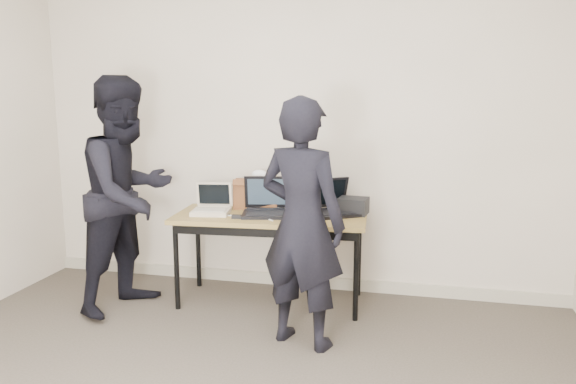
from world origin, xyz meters
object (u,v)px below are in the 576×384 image
(laptop_center, at_px, (267,206))
(leather_satchel, at_px, (256,193))
(desk, at_px, (270,222))
(person_observer, at_px, (128,195))
(equipment_box, at_px, (353,206))
(laptop_beige, at_px, (212,207))
(person_typist, at_px, (302,224))
(laptop_right, at_px, (331,206))

(laptop_center, height_order, leather_satchel, laptop_center)
(desk, distance_m, person_observer, 1.11)
(leather_satchel, height_order, equipment_box, leather_satchel)
(desk, height_order, leather_satchel, leather_satchel)
(leather_satchel, relative_size, equipment_box, 1.69)
(laptop_beige, height_order, person_typist, person_typist)
(desk, xyz_separation_m, person_typist, (0.39, -0.66, 0.17))
(equipment_box, bearing_deg, person_typist, -105.50)
(laptop_center, xyz_separation_m, laptop_right, (0.49, 0.13, -0.00))
(laptop_beige, relative_size, person_typist, 0.20)
(laptop_center, xyz_separation_m, equipment_box, (0.66, 0.16, -0.00))
(laptop_center, relative_size, person_observer, 0.25)
(laptop_center, bearing_deg, laptop_right, 2.62)
(laptop_beige, bearing_deg, laptop_right, 3.15)
(laptop_center, bearing_deg, person_observer, -172.81)
(laptop_beige, distance_m, equipment_box, 1.12)
(leather_satchel, bearing_deg, person_observer, -155.92)
(leather_satchel, distance_m, person_typist, 1.06)
(laptop_beige, xyz_separation_m, laptop_right, (0.93, 0.19, 0.02))
(person_typist, bearing_deg, leather_satchel, -40.03)
(equipment_box, bearing_deg, laptop_beige, -168.53)
(equipment_box, bearing_deg, laptop_right, -170.28)
(laptop_center, distance_m, equipment_box, 0.68)
(desk, height_order, equipment_box, equipment_box)
(desk, distance_m, person_typist, 0.79)
(leather_satchel, distance_m, person_observer, 1.02)
(desk, xyz_separation_m, laptop_beige, (-0.47, -0.03, 0.11))
(desk, height_order, person_observer, person_observer)
(laptop_beige, height_order, person_observer, person_observer)
(laptop_center, distance_m, leather_satchel, 0.25)
(laptop_beige, bearing_deg, laptop_center, -0.20)
(laptop_right, distance_m, person_observer, 1.58)
(laptop_center, relative_size, person_typist, 0.27)
(laptop_beige, relative_size, laptop_right, 0.65)
(person_typist, bearing_deg, equipment_box, -88.32)
(laptop_beige, xyz_separation_m, leather_satchel, (0.29, 0.26, 0.08))
(laptop_beige, height_order, leather_satchel, leather_satchel)
(leather_satchel, relative_size, person_observer, 0.21)
(desk, bearing_deg, person_typist, -63.17)
(equipment_box, bearing_deg, laptop_center, -166.56)
(laptop_right, distance_m, person_typist, 0.83)
(desk, relative_size, laptop_beige, 4.68)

